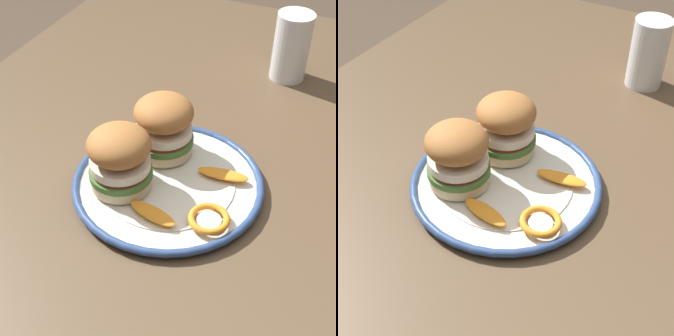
{
  "view_description": "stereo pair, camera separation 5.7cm",
  "coord_description": "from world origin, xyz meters",
  "views": [
    {
      "loc": [
        -0.6,
        -0.21,
        1.26
      ],
      "look_at": [
        -0.07,
        0.02,
        0.76
      ],
      "focal_mm": 54.64,
      "sensor_mm": 36.0,
      "label": 1
    },
    {
      "loc": [
        -0.57,
        -0.26,
        1.26
      ],
      "look_at": [
        -0.07,
        0.02,
        0.76
      ],
      "focal_mm": 54.64,
      "sensor_mm": 36.0,
      "label": 2
    }
  ],
  "objects": [
    {
      "name": "dinner_plate",
      "position": [
        -0.07,
        0.02,
        0.73
      ],
      "size": [
        0.29,
        0.29,
        0.02
      ],
      "color": "silver",
      "rests_on": "dining_table"
    },
    {
      "name": "orange_peel_curled",
      "position": [
        -0.13,
        -0.07,
        0.74
      ],
      "size": [
        0.08,
        0.08,
        0.01
      ],
      "color": "orange",
      "rests_on": "dinner_plate"
    },
    {
      "name": "dining_table",
      "position": [
        0.0,
        0.0,
        0.63
      ],
      "size": [
        1.29,
        1.0,
        0.72
      ],
      "color": "brown",
      "rests_on": "ground"
    },
    {
      "name": "drinking_glass",
      "position": [
        0.33,
        -0.07,
        0.78
      ],
      "size": [
        0.07,
        0.07,
        0.13
      ],
      "color": "white",
      "rests_on": "dining_table"
    },
    {
      "name": "sandwich_half_left",
      "position": [
        -0.11,
        0.08,
        0.79
      ],
      "size": [
        0.11,
        0.11,
        0.1
      ],
      "color": "beige",
      "rests_on": "dinner_plate"
    },
    {
      "name": "orange_peel_strip_long",
      "position": [
        -0.15,
        0.01,
        0.74
      ],
      "size": [
        0.04,
        0.08,
        0.01
      ],
      "color": "orange",
      "rests_on": "dinner_plate"
    },
    {
      "name": "sandwich_half_right",
      "position": [
        -0.01,
        0.05,
        0.79
      ],
      "size": [
        0.1,
        0.1,
        0.1
      ],
      "color": "beige",
      "rests_on": "dinner_plate"
    },
    {
      "name": "orange_peel_strip_short",
      "position": [
        -0.03,
        -0.05,
        0.74
      ],
      "size": [
        0.03,
        0.08,
        0.01
      ],
      "color": "orange",
      "rests_on": "dinner_plate"
    }
  ]
}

